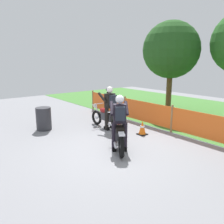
{
  "coord_description": "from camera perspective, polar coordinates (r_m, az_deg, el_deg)",
  "views": [
    {
      "loc": [
        5.1,
        -4.26,
        2.67
      ],
      "look_at": [
        -0.99,
        0.6,
        0.9
      ],
      "focal_mm": 36.8,
      "sensor_mm": 36.0,
      "label": 1
    }
  ],
  "objects": [
    {
      "name": "ground",
      "position": [
        7.16,
        1.19,
        -9.17
      ],
      "size": [
        24.0,
        24.0,
        0.02
      ],
      "primitive_type": "cube",
      "color": "gray"
    },
    {
      "name": "grass_verge",
      "position": [
        12.29,
        25.6,
        -1.0
      ],
      "size": [
        24.0,
        7.86,
        0.01
      ],
      "primitive_type": "cube",
      "color": "#427A33",
      "rests_on": "ground"
    },
    {
      "name": "barrier_fence",
      "position": [
        8.86,
        14.62,
        -1.51
      ],
      "size": [
        10.62,
        0.08,
        1.05
      ],
      "color": "olive",
      "rests_on": "ground"
    },
    {
      "name": "tree_leftmost",
      "position": [
        12.33,
        14.48,
        14.65
      ],
      "size": [
        2.86,
        2.86,
        4.59
      ],
      "color": "brown",
      "rests_on": "ground"
    },
    {
      "name": "motorcycle_lead",
      "position": [
        7.09,
        1.68,
        -5.13
      ],
      "size": [
        1.81,
        1.31,
        1.01
      ],
      "rotation": [
        0.0,
        0.0,
        2.53
      ],
      "color": "black",
      "rests_on": "ground"
    },
    {
      "name": "motorcycle_trailing",
      "position": [
        9.13,
        -1.38,
        -1.29
      ],
      "size": [
        1.95,
        0.57,
        0.92
      ],
      "rotation": [
        0.0,
        0.0,
        3.18
      ],
      "color": "black",
      "rests_on": "ground"
    },
    {
      "name": "rider_lead",
      "position": [
        6.73,
        1.91,
        -1.98
      ],
      "size": [
        0.79,
        0.72,
        1.69
      ],
      "rotation": [
        0.0,
        0.0,
        2.53
      ],
      "color": "black",
      "rests_on": "ground"
    },
    {
      "name": "rider_trailing",
      "position": [
        8.86,
        -0.52,
        1.63
      ],
      "size": [
        0.69,
        0.56,
        1.69
      ],
      "rotation": [
        0.0,
        0.0,
        3.18
      ],
      "color": "black",
      "rests_on": "ground"
    },
    {
      "name": "traffic_cone",
      "position": [
        8.45,
        7.55,
        -3.89
      ],
      "size": [
        0.32,
        0.32,
        0.53
      ],
      "color": "black",
      "rests_on": "ground"
    },
    {
      "name": "spare_drum",
      "position": [
        9.31,
        -16.61,
        -1.59
      ],
      "size": [
        0.58,
        0.58,
        0.88
      ],
      "primitive_type": "cylinder",
      "color": "#2D2D33",
      "rests_on": "ground"
    }
  ]
}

